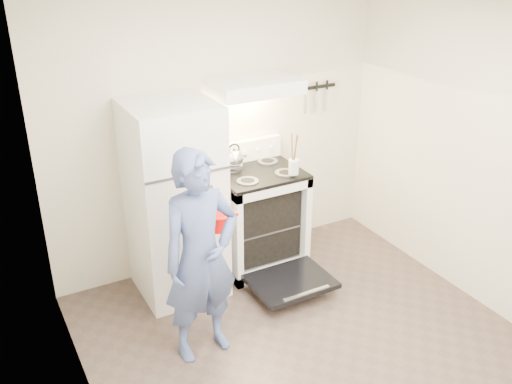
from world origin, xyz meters
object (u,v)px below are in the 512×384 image
(refrigerator, at_px, (175,201))
(person, at_px, (201,257))
(dutch_oven, at_px, (218,220))
(tea_kettle, at_px, (234,157))
(stove_body, at_px, (258,220))

(refrigerator, relative_size, person, 1.05)
(person, distance_m, dutch_oven, 0.44)
(tea_kettle, bearing_deg, person, -127.29)
(person, bearing_deg, dutch_oven, 42.87)
(stove_body, bearing_deg, refrigerator, -178.23)
(person, height_order, dutch_oven, person)
(refrigerator, distance_m, dutch_oven, 0.56)
(refrigerator, distance_m, tea_kettle, 0.69)
(dutch_oven, bearing_deg, tea_kettle, 54.91)
(stove_body, bearing_deg, tea_kettle, 142.37)
(refrigerator, bearing_deg, person, -99.40)
(stove_body, distance_m, tea_kettle, 0.65)
(stove_body, relative_size, dutch_oven, 2.85)
(stove_body, height_order, dutch_oven, dutch_oven)
(refrigerator, relative_size, tea_kettle, 6.81)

